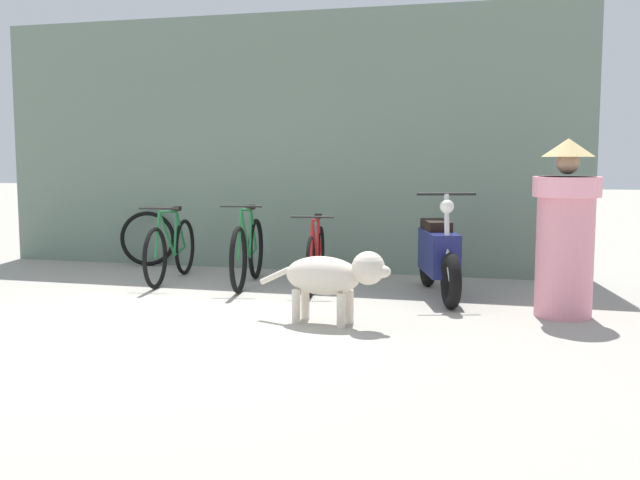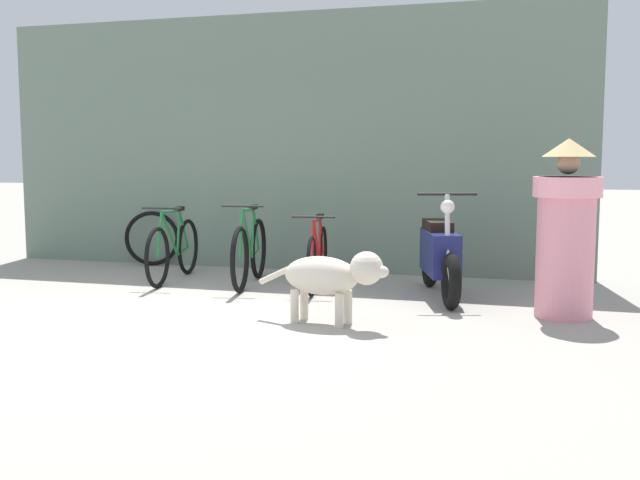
{
  "view_description": "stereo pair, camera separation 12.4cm",
  "coord_description": "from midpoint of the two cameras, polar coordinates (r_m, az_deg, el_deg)",
  "views": [
    {
      "loc": [
        3.07,
        -5.71,
        1.44
      ],
      "look_at": [
        1.18,
        1.17,
        0.65
      ],
      "focal_mm": 42.0,
      "sensor_mm": 36.0,
      "label": 1
    },
    {
      "loc": [
        3.18,
        -5.68,
        1.44
      ],
      "look_at": [
        1.18,
        1.17,
        0.65
      ],
      "focal_mm": 42.0,
      "sensor_mm": 36.0,
      "label": 2
    }
  ],
  "objects": [
    {
      "name": "bicycle_0",
      "position": [
        8.89,
        -11.69,
        -0.77
      ],
      "size": [
        0.46,
        1.69,
        0.89
      ],
      "rotation": [
        0.0,
        0.0,
        -1.44
      ],
      "color": "black",
      "rests_on": "ground"
    },
    {
      "name": "bicycle_2",
      "position": [
        8.28,
        -0.74,
        -1.27
      ],
      "size": [
        0.46,
        1.7,
        0.83
      ],
      "rotation": [
        0.0,
        0.0,
        -1.4
      ],
      "color": "black",
      "rests_on": "ground"
    },
    {
      "name": "person_in_robes",
      "position": [
        7.06,
        17.72,
        0.83
      ],
      "size": [
        0.83,
        0.83,
        1.61
      ],
      "rotation": [
        0.0,
        0.0,
        3.72
      ],
      "color": "pink",
      "rests_on": "ground"
    },
    {
      "name": "ground_plane",
      "position": [
        6.65,
        -13.19,
        -6.35
      ],
      "size": [
        60.0,
        60.0,
        0.0
      ],
      "primitive_type": "plane",
      "color": "#9E998E"
    },
    {
      "name": "stray_dog",
      "position": [
        6.44,
        0.43,
        -2.74
      ],
      "size": [
        1.24,
        0.46,
        0.66
      ],
      "rotation": [
        0.0,
        0.0,
        6.11
      ],
      "color": "beige",
      "rests_on": "ground"
    },
    {
      "name": "motorcycle",
      "position": [
        7.79,
        8.57,
        -1.22
      ],
      "size": [
        0.71,
        1.76,
        1.1
      ],
      "rotation": [
        0.0,
        0.0,
        -1.27
      ],
      "color": "black",
      "rests_on": "ground"
    },
    {
      "name": "shop_wall_back",
      "position": [
        9.66,
        -3.57,
        7.38
      ],
      "size": [
        7.71,
        0.2,
        3.24
      ],
      "color": "slate",
      "rests_on": "ground"
    },
    {
      "name": "spare_tire_left",
      "position": [
        10.18,
        -13.33,
        0.09
      ],
      "size": [
        0.71,
        0.27,
        0.73
      ],
      "rotation": [
        0.0,
        0.0,
        0.3
      ],
      "color": "black",
      "rests_on": "ground"
    },
    {
      "name": "bicycle_1",
      "position": [
        8.46,
        -5.95,
        -0.93
      ],
      "size": [
        0.46,
        1.67,
        0.93
      ],
      "rotation": [
        0.0,
        0.0,
        -1.41
      ],
      "color": "black",
      "rests_on": "ground"
    }
  ]
}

